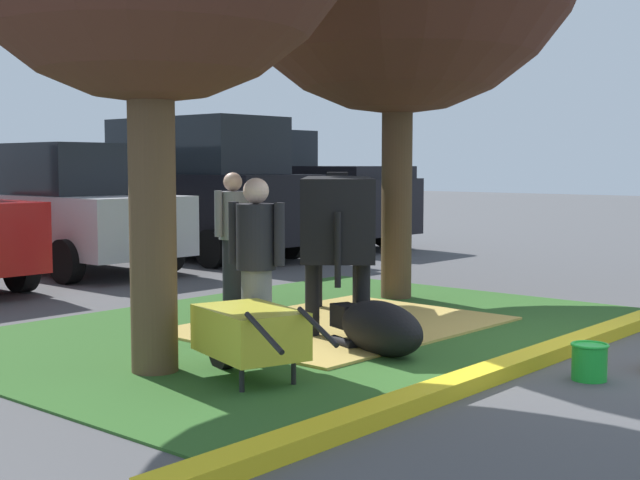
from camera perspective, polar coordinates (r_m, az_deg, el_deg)
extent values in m
plane|color=#4C4C4F|center=(8.27, 14.70, -7.04)|extent=(80.00, 80.00, 0.00)
cube|color=#2D5B23|center=(9.12, -0.92, -5.70)|extent=(6.92, 4.81, 0.02)
cube|color=yellow|center=(7.68, 13.57, -7.48)|extent=(8.12, 0.24, 0.12)
cube|color=tan|center=(9.16, 1.43, -5.57)|extent=(3.24, 2.45, 0.04)
cylinder|color=brown|center=(7.15, -10.80, 2.10)|extent=(0.38, 0.38, 2.70)
cylinder|color=#4C3823|center=(11.03, 5.00, 3.96)|extent=(0.38, 0.38, 3.02)
cube|color=black|center=(9.28, 1.15, 1.61)|extent=(2.22, 2.01, 0.80)
cube|color=white|center=(9.43, 1.15, 1.66)|extent=(1.15, 1.13, 0.56)
cylinder|color=black|center=(10.60, 1.14, 2.56)|extent=(0.69, 0.65, 0.58)
cube|color=black|center=(10.92, 1.14, 3.58)|extent=(0.50, 0.48, 0.32)
cube|color=white|center=(11.12, 1.14, 3.40)|extent=(0.22, 0.23, 0.20)
cylinder|color=black|center=(10.21, -0.24, -2.47)|extent=(0.14, 0.14, 0.76)
cylinder|color=black|center=(10.21, 2.51, -2.47)|extent=(0.14, 0.14, 0.76)
cylinder|color=black|center=(8.51, -0.50, -3.96)|extent=(0.14, 0.14, 0.76)
cylinder|color=black|center=(8.51, 2.81, -3.97)|extent=(0.14, 0.14, 0.76)
cylinder|color=black|center=(8.10, 1.16, -0.64)|extent=(0.06, 0.06, 0.70)
ellipsoid|color=black|center=(7.87, 3.96, -5.72)|extent=(0.82, 1.20, 0.48)
cube|color=black|center=(8.37, 1.70, -4.94)|extent=(0.28, 0.33, 0.22)
cube|color=silver|center=(8.47, 1.28, -4.82)|extent=(0.11, 0.09, 0.16)
cylinder|color=black|center=(8.10, 1.52, -6.70)|extent=(0.21, 0.36, 0.10)
cylinder|color=slate|center=(7.52, -4.12, -4.96)|extent=(0.26, 0.26, 0.81)
cylinder|color=black|center=(7.43, -4.15, 0.22)|extent=(0.34, 0.34, 0.55)
sphere|color=beige|center=(7.41, -4.17, 3.20)|extent=(0.22, 0.22, 0.22)
cylinder|color=black|center=(7.54, -5.61, 0.49)|extent=(0.09, 0.09, 0.53)
cylinder|color=black|center=(7.32, -2.65, 0.37)|extent=(0.09, 0.09, 0.53)
cylinder|color=black|center=(10.42, -5.62, -2.18)|extent=(0.26, 0.26, 0.82)
cylinder|color=slate|center=(10.36, -5.66, 1.61)|extent=(0.34, 0.34, 0.56)
sphere|color=tan|center=(10.35, -5.67, 3.77)|extent=(0.22, 0.22, 0.22)
cylinder|color=slate|center=(10.50, -4.74, 1.81)|extent=(0.09, 0.09, 0.53)
cylinder|color=slate|center=(10.22, -6.61, 1.71)|extent=(0.09, 0.09, 0.53)
cube|color=gold|center=(6.87, -4.59, -5.93)|extent=(0.84, 1.04, 0.36)
cylinder|color=black|center=(7.35, -6.36, -6.97)|extent=(0.20, 0.37, 0.36)
cylinder|color=black|center=(6.57, -5.09, -8.94)|extent=(0.04, 0.04, 0.24)
cylinder|color=black|center=(6.77, -1.72, -8.50)|extent=(0.04, 0.04, 0.24)
cylinder|color=black|center=(6.18, -3.66, -6.01)|extent=(0.20, 0.52, 0.23)
cylinder|color=black|center=(6.40, -0.16, -5.63)|extent=(0.20, 0.52, 0.23)
cylinder|color=green|center=(7.28, 17.06, -7.60)|extent=(0.27, 0.27, 0.28)
torus|color=green|center=(7.25, 17.09, -6.52)|extent=(0.30, 0.30, 0.02)
cylinder|color=black|center=(12.33, -18.80, -1.74)|extent=(0.23, 0.64, 0.64)
cube|color=silver|center=(14.62, -16.16, 1.11)|extent=(1.85, 4.42, 0.90)
cube|color=black|center=(14.59, -16.24, 4.44)|extent=(1.61, 2.22, 0.80)
cylinder|color=black|center=(16.34, -16.14, -0.09)|extent=(0.23, 0.64, 0.64)
cylinder|color=black|center=(12.98, -16.09, -1.34)|extent=(0.23, 0.64, 0.64)
cylinder|color=black|center=(14.02, -9.87, -0.77)|extent=(0.23, 0.64, 0.64)
cube|color=black|center=(16.16, -8.00, 2.13)|extent=(1.95, 4.62, 1.20)
cube|color=black|center=(16.14, -8.05, 6.03)|extent=(1.71, 3.22, 1.00)
cylinder|color=black|center=(16.80, -13.76, 0.09)|extent=(0.23, 0.64, 0.64)
cylinder|color=black|center=(17.95, -8.77, 0.47)|extent=(0.23, 0.64, 0.64)
cylinder|color=black|center=(14.45, -6.99, -0.57)|extent=(0.23, 0.64, 0.64)
cylinder|color=black|center=(15.77, -1.81, -0.08)|extent=(0.23, 0.64, 0.64)
cube|color=black|center=(18.54, -1.93, 2.37)|extent=(2.06, 5.42, 1.10)
cube|color=black|center=(19.18, -4.00, 5.58)|extent=(1.86, 1.82, 1.00)
cube|color=black|center=(17.70, 0.93, 4.42)|extent=(1.93, 2.72, 0.24)
cylinder|color=black|center=(19.15, -7.80, 0.76)|extent=(0.23, 0.64, 0.64)
cylinder|color=black|center=(20.50, -3.56, 1.07)|extent=(0.23, 0.64, 0.64)
cylinder|color=black|center=(16.65, 0.09, 0.19)|extent=(0.23, 0.64, 0.64)
cylinder|color=black|center=(18.19, 4.27, 0.58)|extent=(0.23, 0.64, 0.64)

